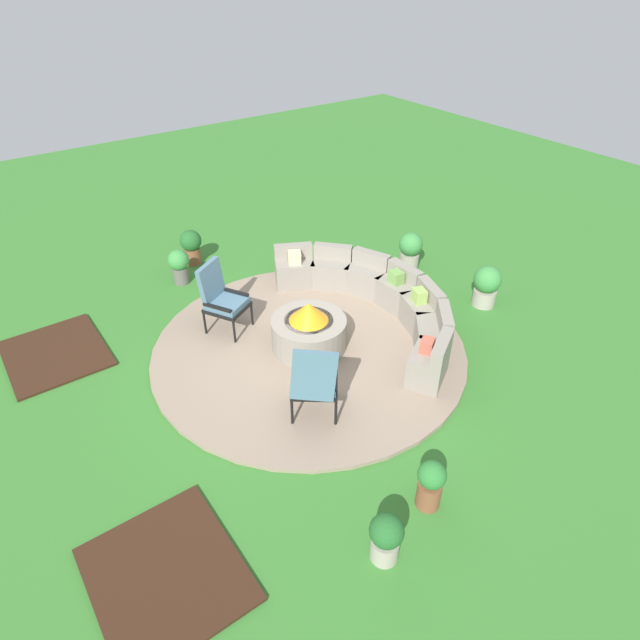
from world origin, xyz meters
name	(u,v)px	position (x,y,z in m)	size (l,w,h in m)	color
ground_plane	(309,349)	(0.00, 0.00, 0.00)	(24.00, 24.00, 0.00)	#387A2D
patio_circle	(309,348)	(0.00, 0.00, 0.03)	(4.62, 4.62, 0.06)	gray
mulch_bed_left	(55,353)	(-2.08, -3.11, 0.02)	(1.54, 1.33, 0.04)	#382114
mulch_bed_right	(166,574)	(2.08, -3.11, 0.02)	(1.54, 1.33, 0.04)	#382114
fire_pit	(309,330)	(0.00, 0.00, 0.36)	(1.10, 1.10, 0.75)	gray
curved_stone_bench	(378,299)	(-0.04, 1.37, 0.35)	(3.83, 1.60, 0.71)	gray
lounge_chair_front_left	(221,297)	(-1.16, -0.80, 0.62)	(0.76, 0.75, 1.10)	black
lounge_chair_front_right	(314,380)	(1.19, -0.74, 0.62)	(0.79, 0.82, 1.11)	black
potted_plant_0	(191,245)	(-3.45, -0.27, 0.38)	(0.40, 0.40, 0.67)	brown
potted_plant_1	(386,537)	(3.15, -1.29, 0.33)	(0.34, 0.34, 0.59)	#A89E8E
potted_plant_2	(487,284)	(0.70, 3.07, 0.39)	(0.45, 0.45, 0.71)	#A89E8E
potted_plant_3	(410,250)	(-0.92, 2.89, 0.39)	(0.43, 0.43, 0.72)	#A89E8E
potted_plant_4	(179,265)	(-2.91, -0.74, 0.36)	(0.37, 0.37, 0.64)	#605B56
potted_plant_5	(430,484)	(2.96, -0.50, 0.34)	(0.31, 0.31, 0.63)	brown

